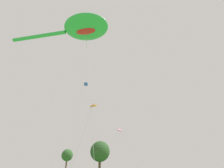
{
  "coord_description": "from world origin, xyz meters",
  "views": [
    {
      "loc": [
        -9.31,
        -1.5,
        1.59
      ],
      "look_at": [
        -1.31,
        9.4,
        8.61
      ],
      "focal_mm": 26.61,
      "sensor_mm": 36.0,
      "label": 1
    }
  ],
  "objects": [
    {
      "name": "small_kite_box_yellow",
      "position": [
        1.24,
        20.62,
        23.1
      ],
      "size": [
        1.13,
        1.25,
        26.14
      ],
      "rotation": [
        0.0,
        0.0,
        -0.02
      ],
      "color": "white",
      "rests_on": "ground"
    },
    {
      "name": "tree_shrub_far",
      "position": [
        24.97,
        52.38,
        7.46
      ],
      "size": [
        7.0,
        7.0,
        11.01
      ],
      "color": "#513823",
      "rests_on": "ground"
    },
    {
      "name": "big_show_kite",
      "position": [
        -3.07,
        13.09,
        17.62
      ],
      "size": [
        10.74,
        11.45,
        18.32
      ],
      "rotation": [
        0.0,
        0.0,
        -0.83
      ],
      "color": "green",
      "rests_on": "ground"
    },
    {
      "name": "small_kite_triangle_green",
      "position": [
        1.52,
        17.62,
        9.45
      ],
      "size": [
        3.43,
        1.27,
        9.77
      ],
      "rotation": [
        0.0,
        0.0,
        2.13
      ],
      "color": "orange",
      "rests_on": "ground"
    },
    {
      "name": "small_kite_streamer_purple",
      "position": [
        6.08,
        29.5,
        17.83
      ],
      "size": [
        0.97,
        3.77,
        19.7
      ],
      "rotation": [
        0.0,
        0.0,
        0.99
      ],
      "color": "blue",
      "rests_on": "ground"
    },
    {
      "name": "small_kite_diamond_red",
      "position": [
        -1.11,
        13.52,
        7.2
      ],
      "size": [
        1.86,
        1.96,
        8.02
      ],
      "rotation": [
        0.0,
        0.0,
        2.37
      ],
      "color": "red",
      "rests_on": "ground"
    },
    {
      "name": "tree_broad_distant",
      "position": [
        19.04,
        67.52,
        6.82
      ],
      "size": [
        4.56,
        4.56,
        9.17
      ],
      "color": "#513823",
      "rests_on": "ground"
    },
    {
      "name": "small_kite_delta_white",
      "position": [
        6.55,
        18.15,
        6.85
      ],
      "size": [
        2.38,
        3.18,
        7.14
      ],
      "rotation": [
        0.0,
        0.0,
        -3.0
      ],
      "color": "pink",
      "rests_on": "ground"
    }
  ]
}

